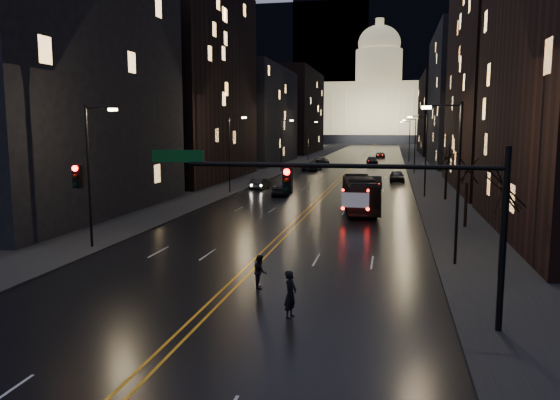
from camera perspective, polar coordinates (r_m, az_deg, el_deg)
The scene contains 37 objects.
ground at distance 23.29m, azimuth -7.90°, elevation -11.65°, with size 900.00×900.00×0.00m, color black.
road at distance 151.06m, azimuth 8.81°, elevation 4.67°, with size 20.00×320.00×0.02m, color black.
sidewalk_left at distance 152.39m, azimuth 3.53°, elevation 4.80°, with size 8.00×320.00×0.16m, color black.
sidewalk_right at distance 151.02m, azimuth 14.14°, elevation 4.55°, with size 8.00×320.00×0.16m, color black.
center_line at distance 151.06m, azimuth 8.81°, elevation 4.68°, with size 0.62×320.00×0.01m, color orange.
building_left_near at distance 51.41m, azimuth -22.44°, elevation 10.81°, with size 12.00×28.00×22.00m, color black.
building_left_mid at distance 80.17m, azimuth -9.42°, elevation 12.09°, with size 12.00×30.00×28.00m, color black.
building_left_far at distance 116.25m, azimuth -2.58°, elevation 8.81°, with size 12.00×34.00×20.00m, color black.
building_left_dist at distance 163.24m, azimuth 1.60°, elevation 9.18°, with size 12.00×40.00×24.00m, color black.
building_right_tall at distance 72.86m, azimuth 23.13°, elevation 16.01°, with size 12.00×30.00×38.00m, color black.
building_right_mid at distance 113.62m, azimuth 18.75°, elevation 9.95°, with size 12.00×34.00×26.00m, color black.
building_right_dist at distance 161.29m, azimuth 16.63°, elevation 8.53°, with size 12.00×40.00×22.00m, color black.
mountain_ridge at distance 406.07m, azimuth 16.72°, elevation 15.47°, with size 520.00×60.00×130.00m, color black.
capitol at distance 270.95m, azimuth 10.18°, elevation 9.55°, with size 90.00×50.00×58.50m.
traffic_signal at distance 20.90m, azimuth 7.28°, elevation 0.54°, with size 17.29×0.45×7.00m.
streetlamp_right_near at distance 30.98m, azimuth 17.82°, elevation 2.51°, with size 2.13×0.25×9.00m.
streetlamp_left_near at distance 35.81m, azimuth -19.12°, elevation 3.10°, with size 2.13×0.25×9.00m.
streetlamp_right_mid at distance 60.83m, azimuth 14.83°, elevation 4.97°, with size 2.13×0.25×9.00m.
streetlamp_left_mid at distance 63.43m, azimuth -5.15°, elevation 5.30°, with size 2.13×0.25×9.00m.
streetlamp_right_far at distance 90.78m, azimuth 13.81°, elevation 5.81°, with size 2.13×0.25×9.00m.
streetlamp_left_far at distance 92.54m, azimuth 0.23°, elevation 6.06°, with size 2.13×0.25×9.00m.
streetlamp_right_dist at distance 120.76m, azimuth 13.29°, elevation 6.24°, with size 2.13×0.25×9.00m.
streetlamp_left_dist at distance 122.09m, azimuth 3.03°, elevation 6.44°, with size 2.13×0.25×9.00m.
tree_right_near at distance 29.38m, azimuth 22.43°, elevation 0.94°, with size 2.40×2.40×6.65m.
tree_right_mid at distance 43.16m, azimuth 19.00°, elevation 3.07°, with size 2.40×2.40×6.65m.
tree_right_far at distance 59.03m, azimuth 17.04°, elevation 4.28°, with size 2.40×2.40×6.65m.
bus at distance 50.33m, azimuth 8.33°, elevation 0.62°, with size 2.64×11.27×3.14m, color black.
oncoming_car_a at distance 61.44m, azimuth 0.15°, elevation 1.26°, with size 1.93×4.81×1.64m, color black.
oncoming_car_b at distance 67.37m, azimuth -2.08°, elevation 1.72°, with size 1.49×4.26×1.40m, color black.
oncoming_car_c at distance 95.02m, azimuth 3.38°, elevation 3.50°, with size 2.63×5.71×1.59m, color black.
oncoming_car_d at distance 109.46m, azimuth 4.41°, elevation 4.05°, with size 2.27×5.58×1.62m, color black.
receding_car_a at distance 69.49m, azimuth 9.90°, elevation 1.84°, with size 1.60×4.59×1.51m, color black.
receding_car_b at distance 77.71m, azimuth 12.13°, elevation 2.44°, with size 1.95×4.86×1.65m, color black.
receding_car_c at distance 113.70m, azimuth 9.59°, elevation 4.08°, with size 2.14×5.27×1.53m, color black.
receding_car_d at distance 138.50m, azimuth 10.44°, elevation 4.64°, with size 2.24×4.86×1.35m, color black.
pedestrian_a at distance 22.26m, azimuth 1.10°, elevation -9.84°, with size 0.71×0.47×1.95m, color black.
pedestrian_b at distance 26.29m, azimuth -2.09°, elevation -7.47°, with size 0.79×0.43×1.62m, color black.
Camera 1 is at (7.46, -20.69, 7.67)m, focal length 35.00 mm.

